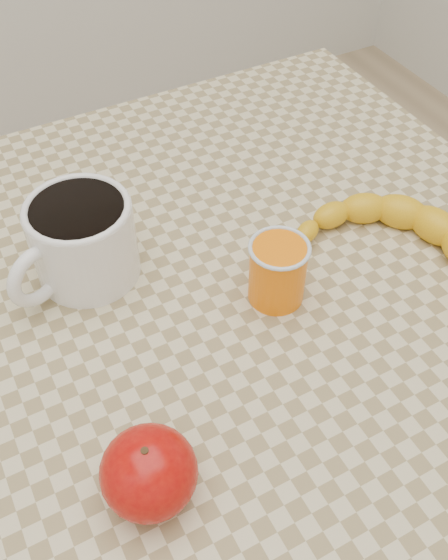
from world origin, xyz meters
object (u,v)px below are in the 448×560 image
table (224,341)px  banana (404,245)px  apple (149,472)px  orange_juice_glass (278,271)px  coffee_mug (81,239)px

table → banana: 0.23m
table → apple: bearing=-133.0°
orange_juice_glass → apple: size_ratio=0.76×
coffee_mug → banana: 0.35m
table → coffee_mug: size_ratio=4.80×
table → banana: banana is taller
orange_juice_glass → apple: bearing=-145.7°
orange_juice_glass → table: bearing=148.1°
orange_juice_glass → apple: (-0.20, -0.14, -0.00)m
table → banana: (0.20, -0.05, 0.11)m
table → orange_juice_glass: bearing=-31.9°
coffee_mug → apple: (-0.04, -0.26, -0.02)m
apple → orange_juice_glass: bearing=34.3°
orange_juice_glass → banana: (0.15, -0.02, -0.02)m
coffee_mug → apple: coffee_mug is taller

